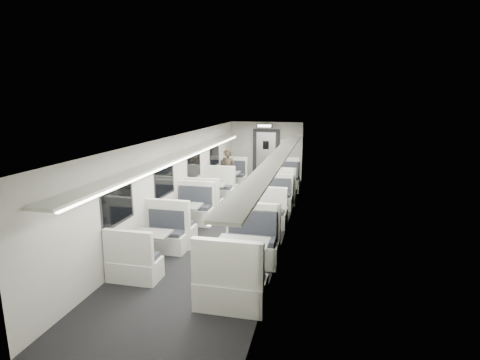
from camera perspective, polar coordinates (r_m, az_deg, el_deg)
The scene contains 19 objects.
room at distance 10.03m, azimuth -1.25°, elevation -0.07°, with size 3.24×12.24×2.64m.
booth_left_a at distance 13.58m, azimuth -1.96°, elevation -0.30°, with size 1.07×2.17×1.16m.
booth_left_b at distance 11.79m, azimuth -4.32°, elevation -2.32°, with size 1.04×2.12×1.13m.
booth_left_c at distance 9.61m, azimuth -8.52°, elevation -5.83°, with size 1.05×2.13×1.14m.
booth_left_d at distance 8.04m, azimuth -13.35°, elevation -10.02°, with size 0.95×1.94×1.04m.
booth_right_a at distance 13.02m, azimuth 6.36°, elevation -0.81°, with size 1.13×2.30×1.23m.
booth_right_b at distance 10.96m, azimuth 5.06°, elevation -3.62°, with size 0.98×1.98×1.06m.
booth_right_c at distance 9.32m, azimuth 3.59°, elevation -6.51°, with size 0.97×1.96×1.05m.
booth_right_d at distance 7.06m, azimuth 0.34°, elevation -12.30°, with size 1.14×2.32×1.24m.
passenger at distance 13.39m, azimuth -1.87°, elevation 1.34°, with size 0.59×0.38×1.61m, color black.
window_a at distance 13.62m, azimuth -3.88°, elevation 3.84°, with size 0.02×1.18×0.84m, color black.
window_b at distance 11.56m, azimuth -6.99°, elevation 2.25°, with size 0.02×1.18×0.84m, color black.
window_c at distance 9.56m, azimuth -11.41°, elevation -0.03°, with size 0.02×1.18×0.84m, color black.
window_d at distance 7.66m, azimuth -18.10°, elevation -3.47°, with size 0.02×1.18×0.84m, color black.
luggage_rack_left at distance 10.00m, azimuth -8.64°, elevation 3.92°, with size 0.46×10.40×0.09m.
luggage_rack_right at distance 9.39m, azimuth 5.69°, elevation 3.45°, with size 0.46×10.40×0.09m.
vestibule_door at distance 15.79m, azimuth 3.97°, elevation 3.88°, with size 1.10×0.13×2.10m.
exit_sign at distance 15.18m, azimuth 3.75°, elevation 8.25°, with size 0.62×0.12×0.16m.
wall_notice at distance 15.62m, azimuth 6.72°, elevation 5.43°, with size 0.32×0.02×0.40m, color white.
Camera 1 is at (2.38, -9.51, 3.36)m, focal length 28.00 mm.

